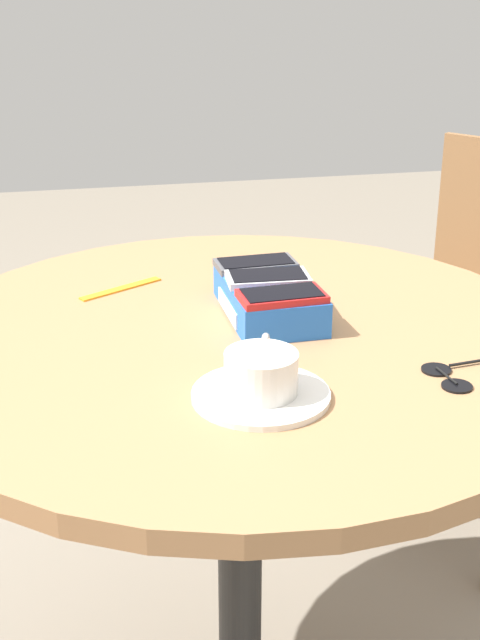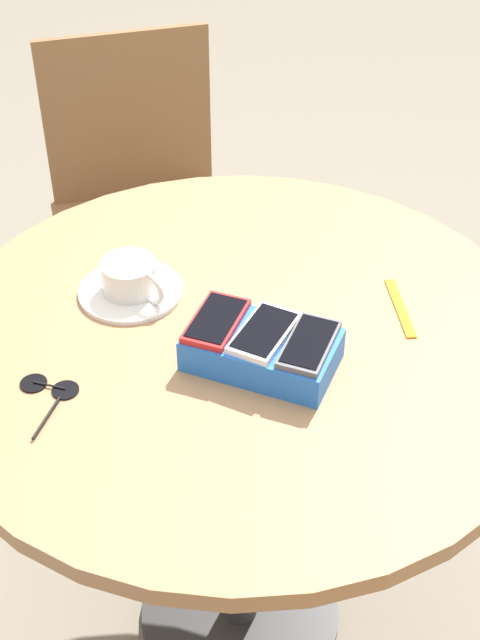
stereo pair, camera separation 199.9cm
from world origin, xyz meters
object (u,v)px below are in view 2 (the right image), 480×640
at_px(coffee_cup, 131,276).
at_px(phone_box, 262,350).
at_px(chair_far_side, 144,213).
at_px(phone_gray, 309,344).
at_px(phone_white, 264,333).
at_px(phone_red, 216,321).
at_px(saucer, 131,291).
at_px(lanyard_strap, 400,308).
at_px(sunglasses, 49,390).
at_px(round_table, 240,391).

bearing_deg(coffee_cup, phone_box, 164.54).
relative_size(phone_box, chair_far_side, 0.25).
xyz_separation_m(phone_gray, phone_white, (0.07, 0.00, 0.00)).
height_order(phone_red, saucer, phone_red).
xyz_separation_m(phone_red, lanyard_strap, (-0.22, -0.21, -0.06)).
distance_m(phone_red, chair_far_side, 0.99).
relative_size(phone_red, coffee_cup, 1.03).
xyz_separation_m(phone_box, phone_gray, (-0.07, -0.00, 0.03)).
bearing_deg(saucer, chair_far_side, -61.41).
distance_m(phone_box, phone_red, 0.08).
bearing_deg(phone_box, sunglasses, 35.06).
relative_size(phone_white, phone_red, 1.00).
distance_m(phone_red, lanyard_strap, 0.31).
distance_m(phone_gray, chair_far_side, 1.07).
distance_m(phone_gray, coffee_cup, 0.33).
relative_size(phone_box, phone_red, 1.76).
distance_m(round_table, lanyard_strap, 0.29).
bearing_deg(phone_white, phone_box, 34.76).
bearing_deg(phone_box, phone_gray, -176.12).
height_order(round_table, coffee_cup, coffee_cup).
xyz_separation_m(saucer, coffee_cup, (-0.00, 0.00, 0.03)).
bearing_deg(phone_box, round_table, -43.37).
relative_size(coffee_cup, sunglasses, 1.00).
bearing_deg(round_table, phone_box, 136.63).
bearing_deg(lanyard_strap, phone_box, 53.92).
bearing_deg(coffee_cup, phone_white, 164.99).
bearing_deg(round_table, chair_far_side, -50.43).
distance_m(phone_white, chair_far_side, 1.03).
xyz_separation_m(round_table, coffee_cup, (0.20, -0.01, 0.16)).
distance_m(round_table, chair_far_side, 0.90).
bearing_deg(coffee_cup, phone_gray, 168.53).
relative_size(round_table, sunglasses, 7.87).
height_order(coffee_cup, sunglasses, coffee_cup).
relative_size(phone_white, lanyard_strap, 0.84).
relative_size(coffee_cup, lanyard_strap, 0.81).
relative_size(phone_white, saucer, 0.73).
relative_size(round_table, phone_box, 4.36).
xyz_separation_m(coffee_cup, lanyard_strap, (-0.41, -0.14, -0.03)).
bearing_deg(phone_red, coffee_cup, -21.30).
bearing_deg(phone_red, round_table, -102.80).
distance_m(phone_box, coffee_cup, 0.27).
xyz_separation_m(phone_box, lanyard_strap, (-0.15, -0.21, -0.02)).
bearing_deg(phone_white, chair_far_side, -49.66).
relative_size(coffee_cup, chair_far_side, 0.14).
height_order(saucer, coffee_cup, coffee_cup).
height_order(phone_red, sunglasses, phone_red).
height_order(phone_gray, lanyard_strap, phone_gray).
relative_size(phone_white, sunglasses, 1.03).
bearing_deg(phone_white, phone_gray, -177.32).
xyz_separation_m(phone_box, phone_white, (-0.00, -0.00, 0.03)).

